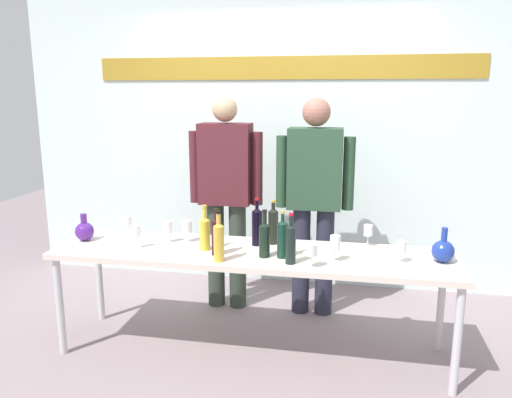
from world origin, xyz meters
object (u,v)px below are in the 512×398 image
at_px(decanter_blue_left, 85,231).
at_px(wine_bottle_2, 205,231).
at_px(wine_bottle_6, 282,238).
at_px(wine_glass_left_3, 127,221).
at_px(wine_bottle_0, 217,235).
at_px(wine_glass_right_0, 401,247).
at_px(decanter_blue_right, 443,251).
at_px(presenter_right, 314,194).
at_px(wine_glass_right_2, 312,250).
at_px(wine_glass_right_1, 368,231).
at_px(wine_glass_left_1, 187,227).
at_px(wine_glass_right_3, 335,243).
at_px(wine_bottle_5, 273,225).
at_px(wine_glass_left_2, 136,232).
at_px(wine_bottle_1, 264,238).
at_px(presenter_left, 226,190).
at_px(wine_bottle_3, 219,240).
at_px(display_table, 252,259).
at_px(wine_bottle_4, 257,225).
at_px(wine_glass_left_0, 167,228).
at_px(wine_bottle_7, 291,242).

xyz_separation_m(decanter_blue_left, wine_bottle_2, (0.90, -0.04, 0.05)).
bearing_deg(wine_bottle_6, wine_glass_left_3, 165.95).
relative_size(wine_bottle_0, wine_bottle_2, 1.00).
distance_m(wine_glass_left_3, wine_glass_right_0, 1.95).
height_order(decanter_blue_right, presenter_right, presenter_right).
distance_m(decanter_blue_right, wine_glass_right_2, 0.83).
distance_m(decanter_blue_left, wine_bottle_0, 1.02).
relative_size(decanter_blue_left, wine_glass_right_1, 1.30).
distance_m(wine_glass_left_1, wine_glass_right_3, 1.06).
xyz_separation_m(wine_bottle_5, wine_glass_left_2, (-0.89, -0.27, -0.02)).
distance_m(wine_bottle_1, wine_glass_right_1, 0.75).
bearing_deg(wine_glass_left_2, wine_bottle_2, 6.48).
distance_m(presenter_left, wine_glass_right_1, 1.22).
relative_size(wine_bottle_3, wine_bottle_5, 1.04).
bearing_deg(presenter_right, wine_bottle_6, -99.80).
distance_m(wine_bottle_0, wine_glass_right_1, 1.04).
xyz_separation_m(display_table, wine_bottle_4, (0.01, 0.14, 0.19)).
xyz_separation_m(display_table, wine_bottle_3, (-0.16, -0.23, 0.19)).
bearing_deg(wine_bottle_3, wine_glass_left_2, 166.10).
xyz_separation_m(wine_glass_left_0, wine_glass_left_1, (0.13, 0.04, 0.00)).
height_order(wine_bottle_6, wine_glass_right_0, wine_bottle_6).
distance_m(wine_glass_left_0, wine_glass_right_0, 1.58).
bearing_deg(wine_glass_right_3, decanter_blue_left, 176.47).
height_order(wine_bottle_1, wine_glass_right_1, wine_bottle_1).
relative_size(decanter_blue_right, wine_glass_left_2, 1.39).
height_order(presenter_right, wine_glass_right_0, presenter_right).
height_order(wine_glass_left_0, wine_glass_left_2, wine_glass_left_2).
relative_size(wine_bottle_4, wine_glass_left_1, 2.17).
height_order(wine_bottle_0, wine_bottle_2, wine_bottle_0).
distance_m(presenter_left, wine_bottle_3, 0.97).
xyz_separation_m(wine_bottle_7, wine_glass_left_3, (-1.27, 0.40, -0.04)).
relative_size(presenter_left, wine_bottle_6, 5.67).
height_order(display_table, presenter_left, presenter_left).
xyz_separation_m(decanter_blue_right, wine_bottle_4, (-1.20, 0.13, 0.07)).
height_order(decanter_blue_left, wine_bottle_0, wine_bottle_0).
bearing_deg(wine_glass_right_0, wine_bottle_5, 163.98).
bearing_deg(decanter_blue_right, wine_glass_left_0, 177.86).
distance_m(decanter_blue_right, wine_bottle_7, 0.95).
relative_size(display_table, decanter_blue_left, 13.57).
bearing_deg(wine_glass_left_3, wine_bottle_5, -0.89).
bearing_deg(wine_bottle_0, wine_glass_left_0, 154.72).
bearing_deg(wine_glass_right_0, decanter_blue_right, 13.09).
bearing_deg(wine_bottle_4, wine_glass_right_3, -23.47).
bearing_deg(wine_glass_right_1, wine_glass_right_0, -57.62).
relative_size(decanter_blue_left, wine_glass_right_0, 1.41).
distance_m(presenter_left, wine_glass_right_0, 1.52).
bearing_deg(wine_bottle_0, wine_bottle_6, 3.05).
bearing_deg(wine_bottle_7, wine_glass_right_2, -17.92).
relative_size(wine_bottle_6, wine_glass_left_1, 1.99).
xyz_separation_m(wine_bottle_1, wine_bottle_4, (-0.09, 0.24, 0.01)).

